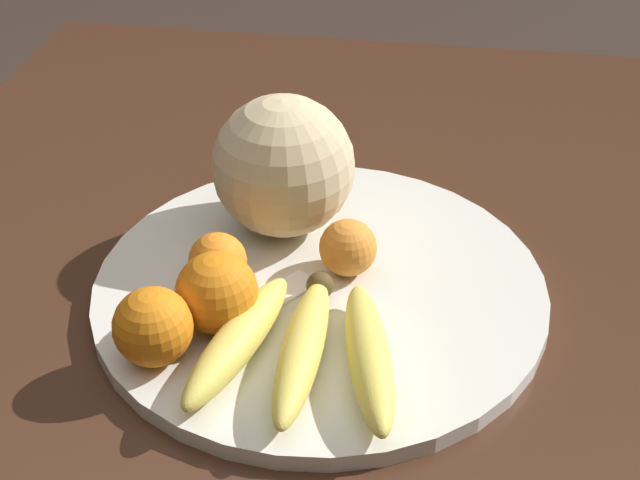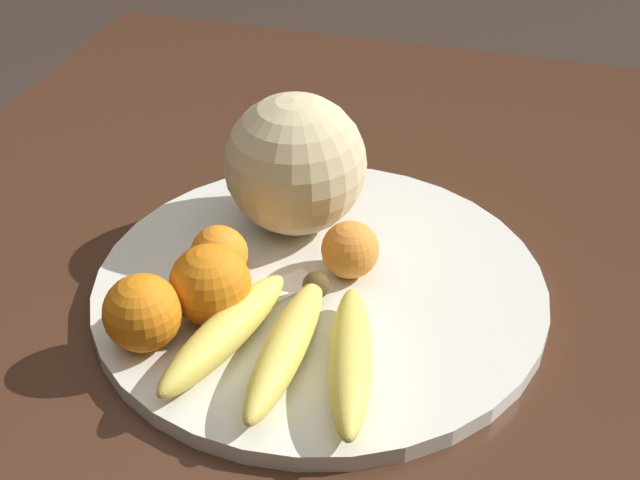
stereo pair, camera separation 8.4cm
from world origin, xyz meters
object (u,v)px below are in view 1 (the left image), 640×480
Objects in this scene: kitchen_table at (269,396)px; orange_mid_center at (153,327)px; orange_back_left at (348,248)px; orange_front_left at (217,293)px; fruit_bowl at (320,288)px; orange_front_right at (218,261)px; melon at (283,166)px; banana_bunch at (303,347)px; produce_tag at (279,295)px.

orange_mid_center reaches higher than kitchen_table.
orange_back_left is at bearing -42.63° from kitchen_table.
orange_mid_center is 0.21m from orange_back_left.
orange_mid_center is at bearing 139.20° from orange_front_left.
kitchen_table is at bearing -47.11° from orange_mid_center.
fruit_bowl is 7.86× the size of orange_front_right.
orange_back_left is (0.02, -0.02, 0.04)m from fruit_bowl.
orange_mid_center is 1.23× the size of orange_back_left.
melon reaches higher than banana_bunch.
fruit_bowl is 6.30× the size of orange_mid_center.
banana_bunch is at bearing -164.87° from melon.
banana_bunch is 2.61× the size of orange_front_left.
melon reaches higher than fruit_bowl.
orange_front_left is at bearing 170.05° from melon.
orange_front_left is (-0.08, 0.08, 0.05)m from fruit_bowl.
kitchen_table is at bearing 137.37° from orange_back_left.
melon is 0.22m from banana_bunch.
fruit_bowl is 0.12m from orange_front_left.
orange_mid_center is at bearing 165.20° from orange_front_right.
melon is 1.80× the size of produce_tag.
produce_tag is (-0.03, 0.04, 0.01)m from fruit_bowl.
banana_bunch is (-0.11, -0.00, 0.03)m from fruit_bowl.
produce_tag is at bearing -99.04° from orange_front_right.
produce_tag is (-0.01, -0.06, -0.03)m from orange_front_right.
fruit_bowl is 7.76× the size of orange_back_left.
produce_tag reaches higher than kitchen_table.
orange_front_left reaches higher than banana_bunch.
melon is 0.75× the size of banana_bunch.
orange_mid_center is at bearing 161.48° from melon.
produce_tag reaches higher than fruit_bowl.
produce_tag is at bearing -18.75° from kitchen_table.
orange_front_left is at bearing 173.88° from produce_tag.
melon is at bearing 30.13° from fruit_bowl.
kitchen_table is at bearing -176.58° from melon.
orange_front_left reaches higher than orange_back_left.
orange_back_left is at bearing -131.80° from melon.
orange_mid_center is at bearing 132.89° from kitchen_table.
kitchen_table is 0.17m from orange_back_left.
kitchen_table is 0.12m from fruit_bowl.
orange_front_right reaches higher than kitchen_table.
fruit_bowl is 0.18m from orange_mid_center.
fruit_bowl is at bearing -14.20° from produce_tag.
orange_back_left reaches higher than fruit_bowl.
banana_bunch is 0.09m from orange_front_left.
kitchen_table is 3.12× the size of fruit_bowl.
banana_bunch is 0.13m from orange_mid_center.
banana_bunch is at bearing -178.36° from fruit_bowl.
fruit_bowl is at bearing -39.81° from kitchen_table.
banana_bunch is at bearing -113.93° from orange_front_left.
orange_front_left is 1.07× the size of orange_mid_center.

